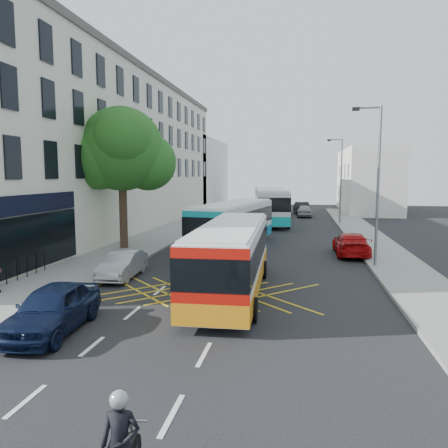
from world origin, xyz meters
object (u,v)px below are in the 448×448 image
at_px(bus_mid, 234,224).
at_px(parked_car_silver, 122,265).
at_px(bus_far, 270,205).
at_px(distant_car_grey, 278,206).
at_px(street_tree, 121,150).
at_px(red_hatchback, 351,244).
at_px(lamp_near, 376,178).
at_px(bus_near, 232,257).
at_px(distant_car_silver, 304,211).
at_px(parked_car_blue, 52,309).
at_px(lamp_far, 340,176).
at_px(distant_car_dark, 301,208).

height_order(bus_mid, parked_car_silver, bus_mid).
relative_size(bus_far, distant_car_grey, 2.39).
relative_size(bus_mid, bus_far, 0.88).
relative_size(bus_mid, distant_car_grey, 2.10).
bearing_deg(street_tree, red_hatchback, 2.44).
height_order(street_tree, lamp_near, street_tree).
bearing_deg(street_tree, parked_car_silver, -67.75).
distance_m(bus_near, distant_car_silver, 33.24).
bearing_deg(parked_car_blue, lamp_near, 40.87).
distance_m(street_tree, parked_car_silver, 9.56).
bearing_deg(distant_car_grey, lamp_near, -72.47).
bearing_deg(lamp_far, lamp_near, -90.00).
bearing_deg(parked_car_silver, bus_mid, 64.31).
xyz_separation_m(street_tree, distant_car_dark, (11.19, 27.67, -5.54)).
bearing_deg(distant_car_silver, bus_mid, 77.88).
height_order(parked_car_silver, distant_car_silver, distant_car_silver).
bearing_deg(lamp_far, distant_car_silver, 113.81).
xyz_separation_m(parked_car_blue, red_hatchback, (10.40, 14.70, -0.05)).
relative_size(lamp_near, parked_car_silver, 2.15).
height_order(parked_car_blue, parked_car_silver, parked_car_blue).
relative_size(parked_car_blue, parked_car_silver, 1.14).
bearing_deg(parked_car_silver, lamp_far, 61.55).
distance_m(lamp_far, bus_near, 26.86).
distance_m(bus_mid, parked_car_silver, 9.86).
bearing_deg(bus_mid, bus_far, 94.68).
bearing_deg(bus_far, bus_near, -96.49).
bearing_deg(red_hatchback, lamp_far, -92.77).
bearing_deg(street_tree, bus_mid, 15.63).
height_order(bus_mid, bus_far, bus_far).
xyz_separation_m(bus_near, parked_car_blue, (-4.69, -5.23, -0.76)).
bearing_deg(parked_car_silver, distant_car_dark, 74.20).
distance_m(lamp_far, parked_car_silver, 27.17).
distance_m(bus_far, distant_car_grey, 13.47).
bearing_deg(bus_mid, distant_car_dark, 90.34).
bearing_deg(distant_car_dark, bus_far, 68.68).
relative_size(lamp_far, bus_near, 0.79).
xyz_separation_m(lamp_far, bus_near, (-6.40, -25.90, -3.13)).
bearing_deg(parked_car_silver, bus_far, 75.12).
relative_size(lamp_near, distant_car_dark, 1.76).
xyz_separation_m(bus_mid, distant_car_dark, (4.40, 25.77, -0.82)).
height_order(bus_near, distant_car_grey, bus_near).
xyz_separation_m(distant_car_silver, distant_car_dark, (-0.35, 3.47, 0.05)).
bearing_deg(distant_car_silver, red_hatchback, 95.88).
xyz_separation_m(bus_near, distant_car_silver, (3.24, 33.07, -0.79)).
xyz_separation_m(street_tree, bus_near, (8.30, -8.87, -4.80)).
distance_m(parked_car_blue, distant_car_silver, 39.11).
xyz_separation_m(lamp_near, distant_car_silver, (-3.16, 27.17, -3.92)).
bearing_deg(distant_car_grey, distant_car_dark, -33.05).
xyz_separation_m(lamp_far, bus_mid, (-7.92, -15.13, -3.05)).
xyz_separation_m(bus_near, distant_car_dark, (2.88, 36.54, -0.74)).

